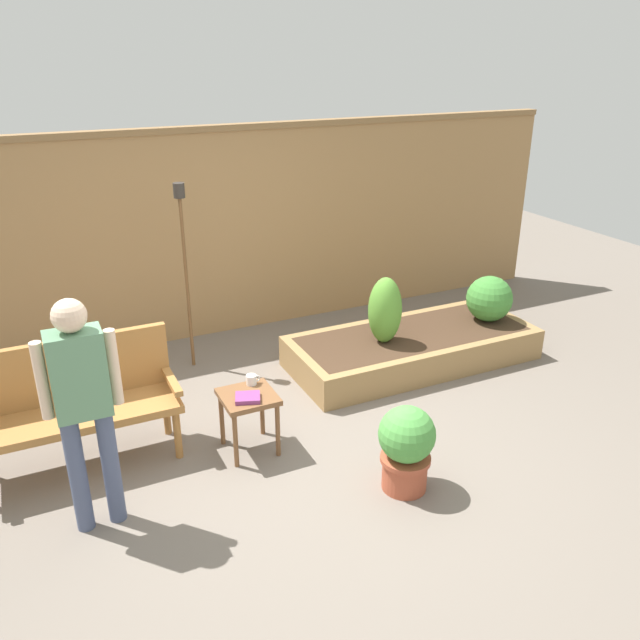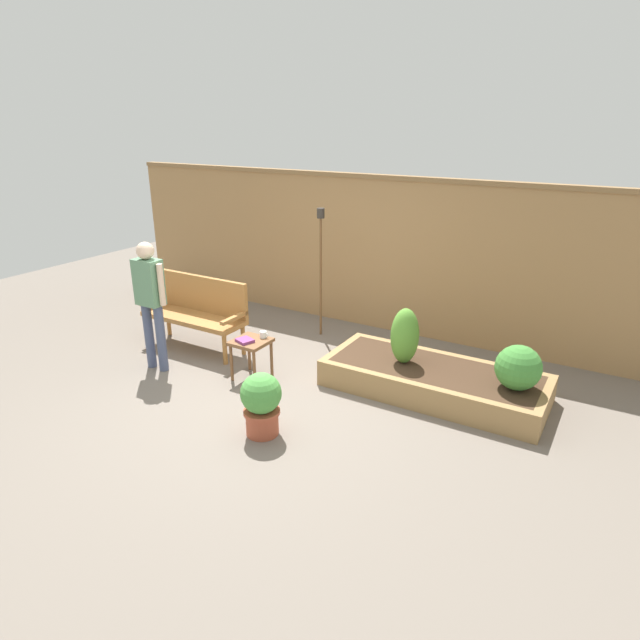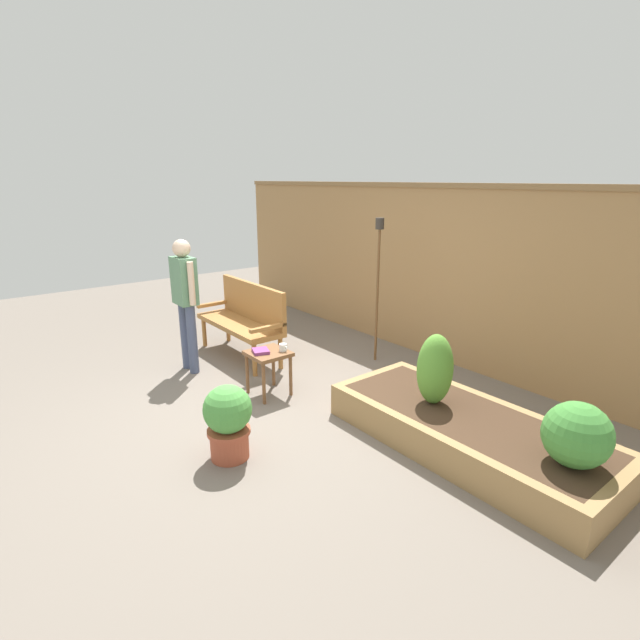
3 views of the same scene
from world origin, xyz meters
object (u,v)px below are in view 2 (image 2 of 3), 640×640
object	(u,v)px
potted_boxwood	(261,402)
person_by_bench	(150,295)
side_table	(251,347)
shrub_far_corner	(518,368)
tiki_torch	(321,251)
cup_on_table	(263,335)
shrub_near_bench	(405,336)
garden_bench	(198,307)
book_on_table	(245,340)

from	to	relation	value
potted_boxwood	person_by_bench	bearing A→B (deg)	164.86
side_table	shrub_far_corner	world-z (taller)	shrub_far_corner
person_by_bench	tiki_torch	bearing A→B (deg)	59.83
potted_boxwood	side_table	bearing A→B (deg)	132.05
cup_on_table	shrub_near_bench	bearing A→B (deg)	20.49
garden_bench	potted_boxwood	xyz separation A→B (m)	(1.99, -1.32, -0.20)
garden_bench	book_on_table	world-z (taller)	garden_bench
garden_bench	book_on_table	size ratio (longest dim) A/B	8.02
cup_on_table	shrub_far_corner	world-z (taller)	shrub_far_corner
potted_boxwood	shrub_near_bench	xyz separation A→B (m)	(0.78, 1.61, 0.27)
side_table	potted_boxwood	size ratio (longest dim) A/B	0.76
tiki_torch	person_by_bench	size ratio (longest dim) A/B	1.13
potted_boxwood	shrub_near_bench	size ratio (longest dim) A/B	0.99
cup_on_table	shrub_near_bench	size ratio (longest dim) A/B	0.18
cup_on_table	side_table	bearing A→B (deg)	-120.66
side_table	shrub_near_bench	size ratio (longest dim) A/B	0.75
book_on_table	person_by_bench	size ratio (longest dim) A/B	0.12
book_on_table	shrub_far_corner	world-z (taller)	shrub_far_corner
person_by_bench	potted_boxwood	bearing A→B (deg)	-15.14
garden_bench	cup_on_table	size ratio (longest dim) A/B	12.82
person_by_bench	side_table	bearing A→B (deg)	17.86
cup_on_table	person_by_bench	xyz separation A→B (m)	(-1.23, -0.51, 0.41)
shrub_near_bench	shrub_far_corner	xyz separation A→B (m)	(1.22, 0.00, -0.09)
cup_on_table	tiki_torch	size ratio (longest dim) A/B	0.06
cup_on_table	shrub_near_bench	distance (m)	1.62
potted_boxwood	shrub_near_bench	bearing A→B (deg)	64.19
shrub_near_bench	tiki_torch	world-z (taller)	tiki_torch
tiki_torch	garden_bench	bearing A→B (deg)	-134.67
shrub_near_bench	person_by_bench	world-z (taller)	person_by_bench
cup_on_table	person_by_bench	bearing A→B (deg)	-157.62
cup_on_table	garden_bench	bearing A→B (deg)	167.69
side_table	tiki_torch	size ratio (longest dim) A/B	0.27
garden_bench	potted_boxwood	world-z (taller)	garden_bench
person_by_bench	book_on_table	bearing A→B (deg)	14.86
book_on_table	shrub_near_bench	bearing A→B (deg)	44.93
shrub_near_bench	tiki_torch	size ratio (longest dim) A/B	0.36
shrub_near_bench	shrub_far_corner	bearing A→B (deg)	0.00
garden_bench	shrub_near_bench	distance (m)	2.79
cup_on_table	tiki_torch	xyz separation A→B (m)	(-0.09, 1.45, 0.69)
garden_bench	tiki_torch	size ratio (longest dim) A/B	0.81
shrub_far_corner	person_by_bench	distance (m)	4.12
cup_on_table	person_by_bench	size ratio (longest dim) A/B	0.07
book_on_table	shrub_near_bench	size ratio (longest dim) A/B	0.28
book_on_table	potted_boxwood	xyz separation A→B (m)	(0.84, -0.83, -0.15)
shrub_near_bench	person_by_bench	size ratio (longest dim) A/B	0.41
shrub_near_bench	shrub_far_corner	distance (m)	1.22
side_table	book_on_table	distance (m)	0.13
tiki_torch	potted_boxwood	bearing A→B (deg)	-71.65
garden_bench	tiki_torch	distance (m)	1.79
book_on_table	garden_bench	bearing A→B (deg)	176.59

